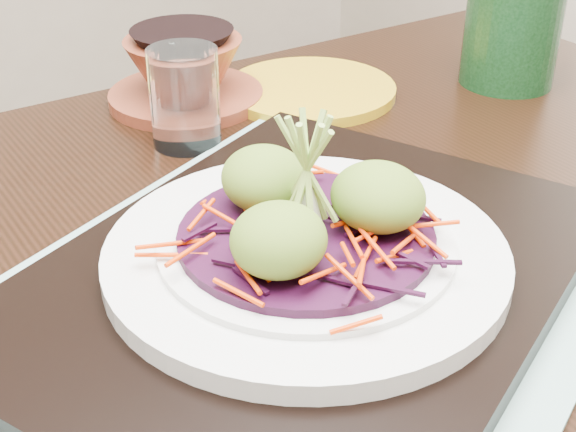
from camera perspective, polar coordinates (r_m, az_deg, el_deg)
dining_table at (r=0.70m, az=0.00°, el=-9.17°), size 1.28×0.92×0.75m
placemat at (r=0.59m, az=1.24°, el=-5.23°), size 0.61×0.54×0.00m
serving_tray at (r=0.58m, az=1.26°, el=-4.26°), size 0.52×0.45×0.02m
white_plate at (r=0.57m, az=1.28°, el=-2.65°), size 0.29×0.29×0.02m
cabbage_bed at (r=0.56m, az=1.29°, el=-1.40°), size 0.18×0.18×0.01m
carrot_julienne at (r=0.56m, az=1.30°, el=-0.63°), size 0.22×0.22×0.01m
guacamole_scoops at (r=0.55m, az=1.38°, el=0.84°), size 0.16×0.14×0.05m
scallion_garnish at (r=0.54m, az=1.35°, el=2.90°), size 0.07×0.07×0.10m
water_glass at (r=0.79m, az=-7.35°, el=8.34°), size 0.09×0.09×0.10m
terracotta_bowl_set at (r=0.90m, az=-7.36°, el=9.95°), size 0.20×0.20×0.07m
yellow_plate at (r=0.92m, az=1.62°, el=8.94°), size 0.26×0.26×0.01m
green_jar at (r=0.98m, az=15.65°, el=12.62°), size 0.13×0.13×0.13m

